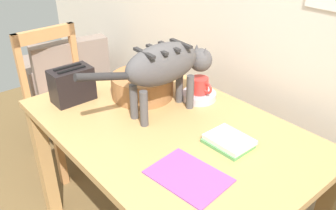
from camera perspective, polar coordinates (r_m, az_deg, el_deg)
The scene contains 10 objects.
dining_table at distance 1.61m, azimuth -0.00°, elevation -5.93°, with size 1.31×0.86×0.74m.
cat at distance 1.56m, azimuth -0.26°, elevation 6.43°, with size 0.17×0.69×0.34m.
saucer_bowl at distance 1.77m, azimuth 5.05°, elevation 1.52°, with size 0.17×0.17×0.04m, color #BEADB6.
coffee_mug at distance 1.74m, azimuth 5.21°, elevation 3.18°, with size 0.13×0.09×0.08m.
magazine at distance 1.28m, azimuth 3.32°, elevation -11.50°, with size 0.28×0.20×0.01m, color #894498.
book_stack at distance 1.44m, azimuth 9.86°, elevation -5.83°, with size 0.18×0.15×0.03m.
wicker_basket at distance 1.79m, azimuth -4.18°, elevation 3.26°, with size 0.31×0.31×0.11m.
toaster at distance 1.79m, azimuth -15.36°, elevation 3.20°, with size 0.12×0.20×0.18m.
wooden_chair_near at distance 2.47m, azimuth -16.47°, elevation 0.51°, with size 0.44×0.44×0.92m.
wicker_armchair at distance 2.97m, azimuth -15.77°, elevation 1.70°, with size 0.64×0.66×0.78m.
Camera 1 is at (1.09, 0.32, 1.57)m, focal length 37.42 mm.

